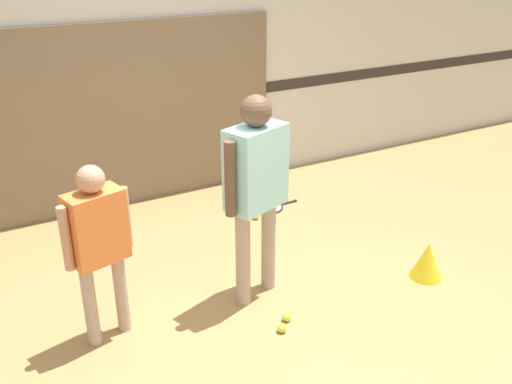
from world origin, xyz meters
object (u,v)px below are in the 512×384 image
object	(u,v)px
tennis_ball_near_instructor	(282,328)
training_cone	(427,261)
person_student_left	(98,236)
tennis_ball_stray_left	(287,317)
racket_spare_on_floor	(270,207)
person_instructor	(256,178)
tennis_ball_by_spare_racket	(256,216)

from	to	relation	value
tennis_ball_near_instructor	training_cone	world-z (taller)	training_cone
person_student_left	tennis_ball_stray_left	bearing A→B (deg)	-35.16
person_student_left	tennis_ball_near_instructor	size ratio (longest dim) A/B	19.47
tennis_ball_near_instructor	racket_spare_on_floor	bearing A→B (deg)	61.99
tennis_ball_stray_left	training_cone	size ratio (longest dim) A/B	0.21
person_instructor	training_cone	distance (m)	1.64
racket_spare_on_floor	tennis_ball_near_instructor	xyz separation A→B (m)	(-0.95, -1.79, 0.02)
racket_spare_on_floor	tennis_ball_stray_left	xyz separation A→B (m)	(-0.85, -1.69, 0.02)
person_instructor	tennis_ball_by_spare_racket	distance (m)	1.61
person_instructor	tennis_ball_stray_left	world-z (taller)	person_instructor
tennis_ball_stray_left	tennis_ball_near_instructor	bearing A→B (deg)	-136.33
person_instructor	person_student_left	size ratio (longest dim) A/B	1.24
racket_spare_on_floor	training_cone	world-z (taller)	training_cone
tennis_ball_near_instructor	tennis_ball_by_spare_racket	world-z (taller)	same
tennis_ball_by_spare_racket	training_cone	distance (m)	1.76
person_instructor	tennis_ball_by_spare_racket	xyz separation A→B (m)	(0.63, 1.13, -0.95)
person_student_left	tennis_ball_by_spare_racket	bearing A→B (deg)	17.64
tennis_ball_near_instructor	person_student_left	bearing A→B (deg)	152.84
person_instructor	racket_spare_on_floor	bearing A→B (deg)	36.28
racket_spare_on_floor	tennis_ball_by_spare_racket	bearing A→B (deg)	-149.71
training_cone	person_student_left	bearing A→B (deg)	168.29
person_instructor	racket_spare_on_floor	world-z (taller)	person_instructor
person_instructor	tennis_ball_near_instructor	distance (m)	1.08
tennis_ball_near_instructor	tennis_ball_by_spare_racket	bearing A→B (deg)	66.95
person_instructor	training_cone	world-z (taller)	person_instructor
racket_spare_on_floor	tennis_ball_by_spare_racket	xyz separation A→B (m)	(-0.25, -0.15, 0.02)
person_instructor	person_student_left	xyz separation A→B (m)	(-1.14, 0.05, -0.19)
person_instructor	racket_spare_on_floor	size ratio (longest dim) A/B	3.23
racket_spare_on_floor	tennis_ball_stray_left	distance (m)	1.90
person_instructor	tennis_ball_by_spare_racket	size ratio (longest dim) A/B	24.15
racket_spare_on_floor	person_instructor	bearing A→B (deg)	-124.84
person_instructor	person_student_left	world-z (taller)	person_instructor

